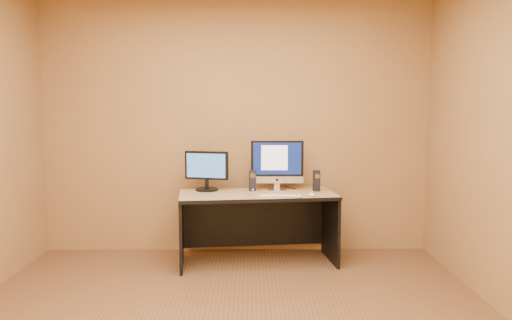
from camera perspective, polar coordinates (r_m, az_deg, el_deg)
name	(u,v)px	position (r m, az deg, el deg)	size (l,w,h in m)	color
walls	(227,142)	(3.20, -3.31, 2.12)	(4.00, 4.00, 2.60)	olive
desk	(257,228)	(4.88, 0.16, -7.79)	(1.49, 0.65, 0.69)	tan
imac	(277,165)	(4.94, 2.44, -0.55)	(0.53, 0.20, 0.51)	#B4B5B8
second_monitor	(207,171)	(4.95, -5.66, -1.25)	(0.45, 0.22, 0.39)	black
speaker_left	(252,180)	(4.93, -0.41, -2.35)	(0.06, 0.07, 0.20)	black
speaker_right	(316,181)	(4.95, 6.93, -2.37)	(0.06, 0.07, 0.20)	black
keyboard	(281,196)	(4.62, 2.83, -4.12)	(0.40, 0.11, 0.02)	silver
mouse	(312,194)	(4.68, 6.38, -3.93)	(0.05, 0.09, 0.03)	white
cable_a	(290,188)	(5.10, 3.86, -3.19)	(0.01, 0.01, 0.20)	black
cable_b	(279,188)	(5.10, 2.64, -3.20)	(0.01, 0.01, 0.17)	black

